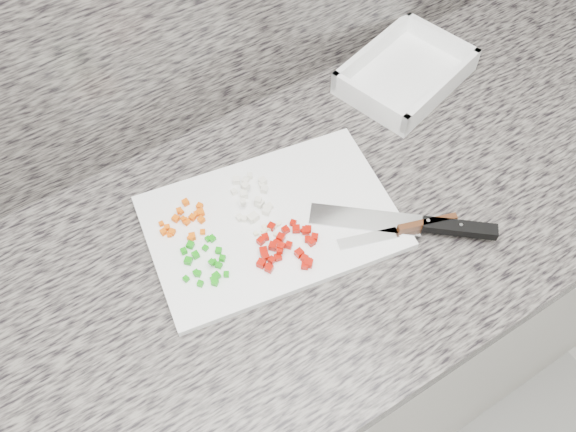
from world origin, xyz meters
name	(u,v)px	position (x,y,z in m)	size (l,w,h in m)	color
cabinet	(250,370)	(0.00, 1.44, 0.43)	(3.92, 0.62, 0.86)	silver
countertop	(236,270)	(0.00, 1.44, 0.88)	(3.96, 0.64, 0.04)	#67625B
backsplash	(117,8)	(0.00, 1.74, 1.20)	(3.92, 0.02, 0.60)	#67625B
cutting_board	(271,222)	(0.09, 1.47, 0.91)	(0.41, 0.27, 0.01)	white
carrot_pile	(187,221)	(-0.03, 1.54, 0.92)	(0.09, 0.08, 0.02)	#E95A05
onion_pile	(254,200)	(0.08, 1.52, 0.92)	(0.08, 0.10, 0.02)	silver
green_pepper_pile	(205,262)	(-0.04, 1.46, 0.92)	(0.08, 0.10, 0.02)	#12940D
red_pepper_pile	(287,247)	(0.08, 1.41, 0.92)	(0.11, 0.11, 0.02)	#A10B02
garlic_pile	(267,230)	(0.07, 1.46, 0.92)	(0.05, 0.03, 0.01)	#F5EFBD
chef_knife	(427,225)	(0.30, 1.32, 0.92)	(0.25, 0.22, 0.02)	#BABDC1
paring_knife	(412,227)	(0.27, 1.33, 0.92)	(0.20, 0.08, 0.02)	#BABDC1
tray	(405,75)	(0.49, 1.62, 0.92)	(0.28, 0.24, 0.05)	white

